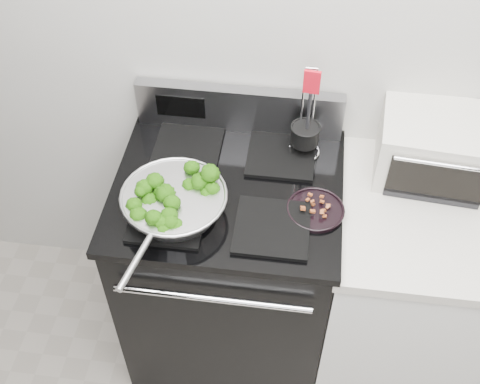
% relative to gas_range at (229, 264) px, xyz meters
% --- Properties ---
extents(back_wall, '(4.00, 0.02, 2.70)m').
position_rel_gas_range_xyz_m(back_wall, '(0.30, 0.34, 0.86)').
color(back_wall, beige).
rests_on(back_wall, ground).
extents(gas_range, '(0.79, 0.69, 1.13)m').
position_rel_gas_range_xyz_m(gas_range, '(0.00, 0.00, 0.00)').
color(gas_range, black).
rests_on(gas_range, floor).
extents(counter, '(0.62, 0.68, 0.92)m').
position_rel_gas_range_xyz_m(counter, '(0.68, -0.00, -0.03)').
color(counter, white).
rests_on(counter, floor).
extents(skillet, '(0.35, 0.55, 0.07)m').
position_rel_gas_range_xyz_m(skillet, '(-0.15, -0.15, 0.52)').
color(skillet, silver).
rests_on(skillet, gas_range).
extents(broccoli_pile, '(0.27, 0.27, 0.09)m').
position_rel_gas_range_xyz_m(broccoli_pile, '(-0.15, -0.14, 0.54)').
color(broccoli_pile, '#0F3204').
rests_on(broccoli_pile, skillet).
extents(bacon_plate, '(0.19, 0.19, 0.04)m').
position_rel_gas_range_xyz_m(bacon_plate, '(0.30, -0.08, 0.48)').
color(bacon_plate, black).
rests_on(bacon_plate, gas_range).
extents(utensil_holder, '(0.12, 0.12, 0.37)m').
position_rel_gas_range_xyz_m(utensil_holder, '(0.25, 0.20, 0.53)').
color(utensil_holder, silver).
rests_on(utensil_holder, gas_range).
extents(toaster_oven, '(0.42, 0.34, 0.23)m').
position_rel_gas_range_xyz_m(toaster_oven, '(0.70, 0.19, 0.55)').
color(toaster_oven, silver).
rests_on(toaster_oven, counter).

